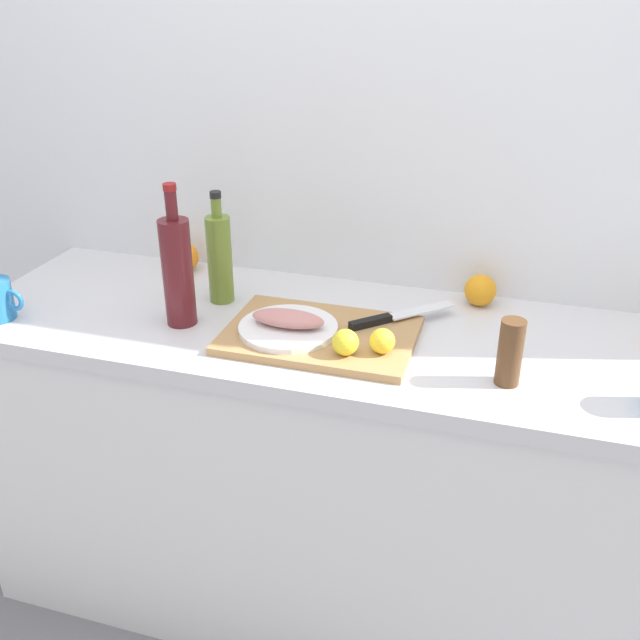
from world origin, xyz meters
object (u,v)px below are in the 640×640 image
fish_fillet (288,319)px  lemon_0 (345,342)px  pepper_mill (510,352)px  chef_knife (389,318)px  cutting_board (320,335)px  white_plate (288,328)px  orange_0 (480,290)px  olive_oil_bottle (220,257)px  wine_bottle (177,270)px

fish_fillet → lemon_0: lemon_0 is taller
pepper_mill → chef_knife: bearing=148.4°
cutting_board → fish_fillet: 0.09m
lemon_0 → white_plate: bearing=156.3°
cutting_board → orange_0: size_ratio=5.42×
olive_oil_bottle → orange_0: (0.65, 0.17, -0.08)m
olive_oil_bottle → chef_knife: bearing=-4.5°
olive_oil_bottle → pepper_mill: size_ratio=2.00×
white_plate → pepper_mill: (0.51, -0.06, 0.05)m
fish_fillet → olive_oil_bottle: bearing=146.7°
white_plate → wine_bottle: 0.30m
cutting_board → orange_0: (0.34, 0.30, 0.03)m
white_plate → lemon_0: bearing=-23.7°
cutting_board → wine_bottle: 0.37m
cutting_board → chef_knife: size_ratio=1.94×
wine_bottle → chef_knife: bearing=13.1°
white_plate → lemon_0: size_ratio=3.94×
fish_fillet → pepper_mill: pepper_mill is taller
chef_knife → lemon_0: (-0.06, -0.19, 0.02)m
cutting_board → chef_knife: (0.14, 0.10, 0.02)m
cutting_board → wine_bottle: bearing=-177.6°
white_plate → fish_fillet: 0.03m
white_plate → pepper_mill: bearing=-6.5°
white_plate → wine_bottle: bearing=179.0°
orange_0 → olive_oil_bottle: bearing=-165.7°
cutting_board → orange_0: 0.46m
chef_knife → wine_bottle: size_ratio=0.65×
white_plate → orange_0: 0.52m
chef_knife → olive_oil_bottle: 0.47m
orange_0 → chef_knife: bearing=-134.3°
olive_oil_bottle → orange_0: 0.68m
orange_0 → wine_bottle: bearing=-155.4°
chef_knife → olive_oil_bottle: olive_oil_bottle is taller
cutting_board → chef_knife: chef_knife is taller
fish_fillet → lemon_0: (0.16, -0.07, -0.00)m
white_plate → lemon_0: (0.16, -0.07, 0.02)m
white_plate → chef_knife: (0.22, 0.12, 0.00)m
fish_fillet → lemon_0: bearing=-23.7°
white_plate → olive_oil_bottle: (-0.24, 0.16, 0.09)m
cutting_board → orange_0: bearing=41.5°
orange_0 → white_plate: bearing=-142.1°
white_plate → orange_0: bearing=37.9°
cutting_board → lemon_0: size_ratio=7.50×
chef_knife → orange_0: (0.20, 0.20, 0.01)m
pepper_mill → lemon_0: bearing=-178.1°
wine_bottle → orange_0: bearing=24.6°
white_plate → orange_0: size_ratio=2.85×
chef_knife → cutting_board: bearing=171.0°
fish_fillet → lemon_0: size_ratio=2.96×
lemon_0 → wine_bottle: (-0.44, 0.07, 0.09)m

